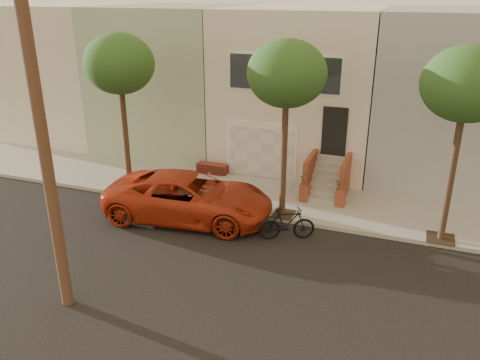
% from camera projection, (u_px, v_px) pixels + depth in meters
% --- Properties ---
extents(ground, '(90.00, 90.00, 0.00)m').
position_uv_depth(ground, '(216.00, 264.00, 14.93)').
color(ground, black).
rests_on(ground, ground).
extents(sidewalk, '(40.00, 3.70, 0.15)m').
position_uv_depth(sidewalk, '(268.00, 197.00, 19.57)').
color(sidewalk, '#9A988C').
rests_on(sidewalk, ground).
extents(house_row, '(33.10, 11.70, 7.00)m').
position_uv_depth(house_row, '(305.00, 84.00, 23.34)').
color(house_row, beige).
rests_on(house_row, sidewalk).
extents(tree_left, '(2.70, 2.57, 6.30)m').
position_uv_depth(tree_left, '(119.00, 65.00, 18.17)').
color(tree_left, '#2D2116').
rests_on(tree_left, sidewalk).
extents(tree_mid, '(2.70, 2.57, 6.30)m').
position_uv_depth(tree_mid, '(287.00, 75.00, 16.07)').
color(tree_mid, '#2D2116').
rests_on(tree_mid, sidewalk).
extents(tree_right, '(2.70, 2.57, 6.30)m').
position_uv_depth(tree_right, '(467.00, 86.00, 14.29)').
color(tree_right, '#2D2116').
rests_on(tree_right, sidewalk).
extents(pickup_truck, '(6.38, 3.50, 1.69)m').
position_uv_depth(pickup_truck, '(189.00, 197.00, 17.64)').
color(pickup_truck, '#B02E15').
rests_on(pickup_truck, ground).
extents(motorcycle, '(1.96, 1.28, 1.15)m').
position_uv_depth(motorcycle, '(287.00, 224.00, 16.25)').
color(motorcycle, black).
rests_on(motorcycle, ground).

